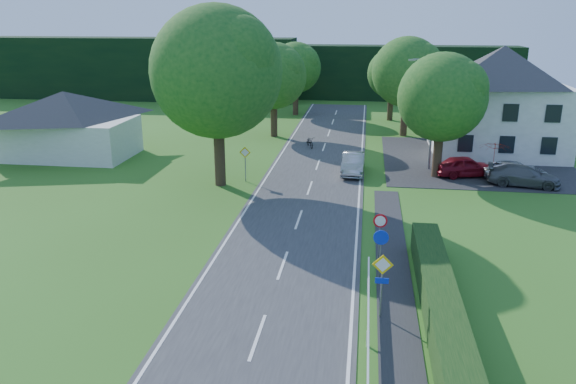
# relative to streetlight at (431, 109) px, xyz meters

# --- Properties ---
(road) EXTENTS (7.00, 80.00, 0.04)m
(road) POSITION_rel_streetlight_xyz_m (-8.06, -10.00, -4.44)
(road) COLOR #333335
(road) RESTS_ON ground
(parking_pad) EXTENTS (14.00, 16.00, 0.04)m
(parking_pad) POSITION_rel_streetlight_xyz_m (3.94, 3.00, -4.44)
(parking_pad) COLOR #252528
(parking_pad) RESTS_ON ground
(line_edge_left) EXTENTS (0.12, 80.00, 0.01)m
(line_edge_left) POSITION_rel_streetlight_xyz_m (-11.31, -10.00, -4.42)
(line_edge_left) COLOR white
(line_edge_left) RESTS_ON road
(line_edge_right) EXTENTS (0.12, 80.00, 0.01)m
(line_edge_right) POSITION_rel_streetlight_xyz_m (-4.81, -10.00, -4.42)
(line_edge_right) COLOR white
(line_edge_right) RESTS_ON road
(line_centre) EXTENTS (0.12, 80.00, 0.01)m
(line_centre) POSITION_rel_streetlight_xyz_m (-8.06, -10.00, -4.42)
(line_centre) COLOR white
(line_centre) RESTS_ON road
(tree_main) EXTENTS (9.40, 9.40, 11.64)m
(tree_main) POSITION_rel_streetlight_xyz_m (-14.06, -6.00, 1.36)
(tree_main) COLOR #174F19
(tree_main) RESTS_ON ground
(tree_left_far) EXTENTS (7.00, 7.00, 8.58)m
(tree_left_far) POSITION_rel_streetlight_xyz_m (-13.06, 10.00, -0.17)
(tree_left_far) COLOR #174F19
(tree_left_far) RESTS_ON ground
(tree_right_far) EXTENTS (7.40, 7.40, 9.09)m
(tree_right_far) POSITION_rel_streetlight_xyz_m (-1.06, 12.00, 0.08)
(tree_right_far) COLOR #174F19
(tree_right_far) RESTS_ON ground
(tree_left_back) EXTENTS (6.60, 6.60, 8.07)m
(tree_left_back) POSITION_rel_streetlight_xyz_m (-12.56, 22.00, -0.43)
(tree_left_back) COLOR #174F19
(tree_left_back) RESTS_ON ground
(tree_right_back) EXTENTS (6.20, 6.20, 7.56)m
(tree_right_back) POSITION_rel_streetlight_xyz_m (-2.06, 20.00, -0.68)
(tree_right_back) COLOR #174F19
(tree_right_back) RESTS_ON ground
(tree_right_mid) EXTENTS (7.00, 7.00, 8.58)m
(tree_right_mid) POSITION_rel_streetlight_xyz_m (0.44, -2.00, -0.17)
(tree_right_mid) COLOR #174F19
(tree_right_mid) RESTS_ON ground
(treeline_left) EXTENTS (44.00, 6.00, 8.00)m
(treeline_left) POSITION_rel_streetlight_xyz_m (-36.06, 32.00, -0.46)
(treeline_left) COLOR black
(treeline_left) RESTS_ON ground
(treeline_right) EXTENTS (30.00, 5.00, 7.00)m
(treeline_right) POSITION_rel_streetlight_xyz_m (-0.06, 36.00, -0.96)
(treeline_right) COLOR black
(treeline_right) RESTS_ON ground
(bungalow_left) EXTENTS (11.00, 6.50, 5.20)m
(bungalow_left) POSITION_rel_streetlight_xyz_m (-28.06, 0.00, -1.75)
(bungalow_left) COLOR silver
(bungalow_left) RESTS_ON ground
(house_white) EXTENTS (10.60, 8.40, 8.60)m
(house_white) POSITION_rel_streetlight_xyz_m (5.94, 6.00, -0.06)
(house_white) COLOR silver
(house_white) RESTS_ON ground
(streetlight) EXTENTS (2.03, 0.18, 8.00)m
(streetlight) POSITION_rel_streetlight_xyz_m (0.00, 0.00, 0.00)
(streetlight) COLOR gray
(streetlight) RESTS_ON ground
(sign_priority_right) EXTENTS (0.78, 0.09, 2.59)m
(sign_priority_right) POSITION_rel_streetlight_xyz_m (-3.76, -22.02, -2.67)
(sign_priority_right) COLOR gray
(sign_priority_right) RESTS_ON ground
(sign_roundabout) EXTENTS (0.64, 0.08, 2.37)m
(sign_roundabout) POSITION_rel_streetlight_xyz_m (-3.76, -19.02, -2.79)
(sign_roundabout) COLOR gray
(sign_roundabout) RESTS_ON ground
(sign_speed_limit) EXTENTS (0.64, 0.11, 2.37)m
(sign_speed_limit) POSITION_rel_streetlight_xyz_m (-3.76, -17.03, -2.70)
(sign_speed_limit) COLOR gray
(sign_speed_limit) RESTS_ON ground
(sign_priority_left) EXTENTS (0.78, 0.09, 2.44)m
(sign_priority_left) POSITION_rel_streetlight_xyz_m (-12.56, -5.02, -2.75)
(sign_priority_left) COLOR gray
(sign_priority_left) RESTS_ON ground
(moving_car) EXTENTS (1.65, 4.43, 1.45)m
(moving_car) POSITION_rel_streetlight_xyz_m (-5.36, -2.02, -3.70)
(moving_car) COLOR #A2A1A6
(moving_car) RESTS_ON road
(motorcycle) EXTENTS (1.21, 1.86, 0.92)m
(motorcycle) POSITION_rel_streetlight_xyz_m (-9.26, 5.76, -3.96)
(motorcycle) COLOR black
(motorcycle) RESTS_ON road
(parked_car_red) EXTENTS (4.52, 2.66, 1.44)m
(parked_car_red) POSITION_rel_streetlight_xyz_m (2.47, -1.70, -3.70)
(parked_car_red) COLOR maroon
(parked_car_red) RESTS_ON parking_pad
(parked_car_grey) EXTENTS (4.84, 2.64, 1.33)m
(parked_car_grey) POSITION_rel_streetlight_xyz_m (5.92, -3.50, -3.76)
(parked_car_grey) COLOR #525357
(parked_car_grey) RESTS_ON parking_pad
(parked_car_silver_b) EXTENTS (4.50, 2.41, 1.20)m
(parked_car_silver_b) POSITION_rel_streetlight_xyz_m (5.76, -2.00, -3.82)
(parked_car_silver_b) COLOR silver
(parked_car_silver_b) RESTS_ON parking_pad
(parasol) EXTENTS (2.36, 2.41, 2.09)m
(parasol) POSITION_rel_streetlight_xyz_m (4.71, 0.09, -3.38)
(parasol) COLOR red
(parasol) RESTS_ON parking_pad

